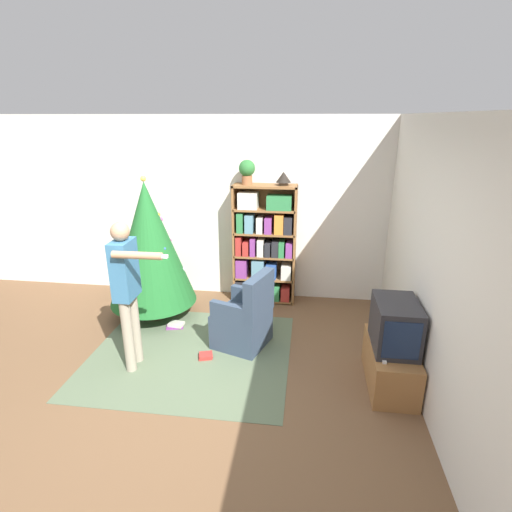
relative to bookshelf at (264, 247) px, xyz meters
name	(u,v)px	position (x,y,z in m)	size (l,w,h in m)	color
ground_plane	(190,384)	(-0.52, -2.07, -0.82)	(14.00, 14.00, 0.00)	brown
wall_back	(231,209)	(-0.52, 0.24, 0.48)	(8.00, 0.10, 2.60)	silver
wall_right	(446,277)	(1.76, -2.07, 0.48)	(0.10, 8.00, 2.60)	silver
area_rug	(191,353)	(-0.66, -1.53, -0.82)	(2.24, 2.00, 0.01)	#56664C
bookshelf	(264,247)	(0.00, 0.00, 0.00)	(0.88, 0.32, 1.70)	brown
tv_stand	(390,365)	(1.48, -1.79, -0.61)	(0.43, 0.88, 0.43)	#996638
television	(395,325)	(1.48, -1.80, -0.15)	(0.40, 0.59, 0.47)	#28282D
game_remote	(384,359)	(1.35, -2.06, -0.38)	(0.04, 0.12, 0.02)	white
christmas_tree	(149,244)	(-1.41, -0.68, 0.19)	(1.13, 1.13, 1.89)	#4C3323
armchair	(245,320)	(-0.08, -1.26, -0.50)	(0.72, 0.72, 0.92)	#334256
standing_person	(127,285)	(-1.20, -1.82, 0.13)	(0.63, 0.47, 1.61)	#9E937F
potted_plant	(247,170)	(-0.24, 0.01, 1.06)	(0.22, 0.22, 0.33)	#935B38
table_lamp	(283,178)	(0.25, 0.01, 0.98)	(0.20, 0.20, 0.18)	#473828
book_pile_near_tree	(176,325)	(-1.03, -0.97, -0.79)	(0.24, 0.19, 0.06)	#843889
book_pile_by_chair	(206,356)	(-0.48, -1.59, -0.80)	(0.18, 0.17, 0.05)	#B22D28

